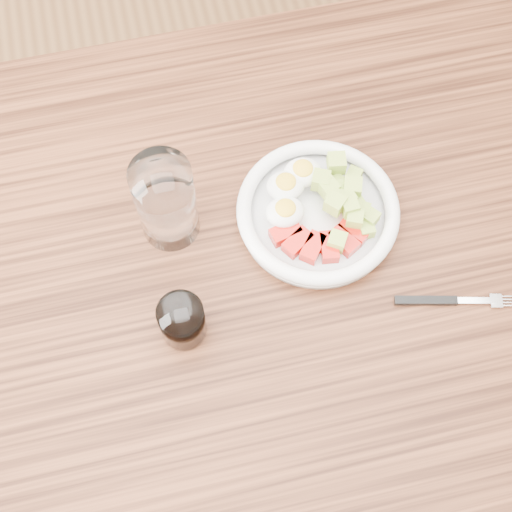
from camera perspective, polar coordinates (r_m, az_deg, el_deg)
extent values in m
plane|color=brown|center=(1.73, 0.40, -11.22)|extent=(4.00, 4.00, 0.00)
cube|color=#5C2F19|center=(1.01, 0.68, -1.55)|extent=(1.50, 0.90, 0.04)
cylinder|color=white|center=(1.03, 4.91, 3.23)|extent=(0.22, 0.22, 0.01)
torus|color=white|center=(1.01, 4.99, 3.67)|extent=(0.23, 0.23, 0.02)
cube|color=red|center=(1.00, 2.37, 1.86)|extent=(0.05, 0.03, 0.02)
cube|color=red|center=(0.99, 3.35, 1.08)|extent=(0.05, 0.04, 0.02)
cube|color=red|center=(0.99, 4.58, 0.68)|extent=(0.04, 0.05, 0.02)
cube|color=red|center=(0.99, 5.86, 0.72)|extent=(0.03, 0.05, 0.02)
cube|color=red|center=(1.00, 7.01, 1.19)|extent=(0.04, 0.05, 0.02)
cube|color=red|center=(1.01, 7.84, 2.02)|extent=(0.04, 0.05, 0.02)
cube|color=red|center=(1.02, 8.25, 3.06)|extent=(0.05, 0.04, 0.02)
ellipsoid|color=white|center=(1.02, 2.38, 5.62)|extent=(0.06, 0.05, 0.03)
ellipsoid|color=yellow|center=(1.01, 2.41, 5.97)|extent=(0.03, 0.03, 0.01)
ellipsoid|color=white|center=(1.03, 3.73, 6.68)|extent=(0.06, 0.05, 0.03)
ellipsoid|color=yellow|center=(1.02, 3.77, 7.03)|extent=(0.03, 0.03, 0.01)
ellipsoid|color=white|center=(1.00, 2.35, 3.54)|extent=(0.06, 0.05, 0.03)
ellipsoid|color=yellow|center=(0.99, 2.38, 3.87)|extent=(0.03, 0.03, 0.01)
cube|color=#ACC04A|center=(1.01, 8.40, 3.58)|extent=(0.03, 0.03, 0.02)
cube|color=#ACC04A|center=(1.02, 5.22, 6.04)|extent=(0.03, 0.03, 0.02)
cube|color=#ACC04A|center=(1.03, 6.46, 7.40)|extent=(0.03, 0.03, 0.03)
cube|color=#ACC04A|center=(0.99, 7.90, 2.96)|extent=(0.03, 0.03, 0.02)
cube|color=#ACC04A|center=(1.02, 8.15, 3.88)|extent=(0.03, 0.03, 0.02)
cube|color=#ACC04A|center=(1.01, 9.13, 3.04)|extent=(0.03, 0.03, 0.02)
cube|color=#ACC04A|center=(1.02, 7.07, 5.29)|extent=(0.02, 0.02, 0.02)
cube|color=#ACC04A|center=(1.03, 6.24, 5.26)|extent=(0.03, 0.03, 0.02)
cube|color=#ACC04A|center=(1.01, 7.74, 3.58)|extent=(0.03, 0.03, 0.03)
cube|color=#ACC04A|center=(1.00, 7.52, 3.92)|extent=(0.02, 0.02, 0.02)
cube|color=#ACC04A|center=(1.01, 6.29, 4.62)|extent=(0.03, 0.03, 0.02)
cube|color=#ACC04A|center=(1.00, 7.28, 4.57)|extent=(0.03, 0.03, 0.02)
cube|color=#ACC04A|center=(0.99, 6.50, 1.18)|extent=(0.03, 0.03, 0.02)
cube|color=#ACC04A|center=(1.01, 5.83, 5.40)|extent=(0.03, 0.03, 0.02)
cube|color=#ACC04A|center=(1.02, 7.72, 5.43)|extent=(0.03, 0.03, 0.02)
cube|color=#ACC04A|center=(0.99, 6.33, 4.18)|extent=(0.03, 0.03, 0.02)
cube|color=#ACC04A|center=(1.02, 6.03, 5.34)|extent=(0.03, 0.03, 0.02)
cube|color=#ACC04A|center=(1.00, 6.35, 4.25)|extent=(0.03, 0.03, 0.02)
cube|color=#ACC04A|center=(1.04, 7.83, 6.38)|extent=(0.03, 0.03, 0.02)
cube|color=#ACC04A|center=(1.03, 6.53, 5.73)|extent=(0.03, 0.03, 0.02)
cube|color=#ACC04A|center=(1.00, 8.84, 2.09)|extent=(0.02, 0.02, 0.02)
cube|color=black|center=(1.00, 13.43, -3.49)|extent=(0.09, 0.03, 0.01)
cube|color=silver|center=(1.02, 17.13, -3.44)|extent=(0.05, 0.02, 0.00)
cube|color=silver|center=(1.03, 18.66, -3.42)|extent=(0.02, 0.02, 0.00)
cylinder|color=white|center=(0.97, -7.22, 4.36)|extent=(0.08, 0.08, 0.15)
cylinder|color=white|center=(0.94, -5.93, -5.17)|extent=(0.06, 0.06, 0.07)
cylinder|color=black|center=(0.94, -5.92, -5.21)|extent=(0.05, 0.05, 0.06)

